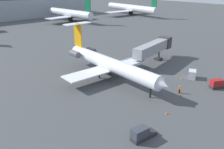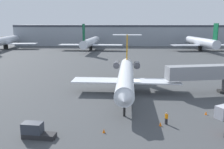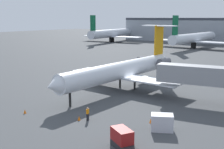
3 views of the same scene
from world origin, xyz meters
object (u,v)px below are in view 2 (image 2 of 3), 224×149
at_px(regional_jet, 126,75).
at_px(jet_bridge, 213,72).
at_px(ground_crew_marshaller, 166,118).
at_px(parked_airliner_centre, 201,42).
at_px(traffic_cone_mid, 206,113).
at_px(traffic_cone_far, 160,124).
at_px(cargo_container_uld, 224,112).
at_px(parked_airliner_west_mid, 91,42).
at_px(parked_airliner_west_end, 5,41).
at_px(baggage_tug_lead, 35,131).
at_px(traffic_cone_near, 104,131).

relative_size(regional_jet, jet_bridge, 1.89).
distance_m(ground_crew_marshaller, parked_airliner_centre, 95.81).
distance_m(traffic_cone_mid, traffic_cone_far, 8.74).
distance_m(jet_bridge, cargo_container_uld, 13.77).
bearing_deg(parked_airliner_west_mid, ground_crew_marshaller, -77.00).
bearing_deg(regional_jet, jet_bridge, 0.11).
relative_size(jet_bridge, parked_airliner_centre, 0.50).
xyz_separation_m(jet_bridge, parked_airliner_west_end, (-77.94, 79.61, 0.07)).
bearing_deg(parked_airliner_west_mid, cargo_container_uld, -71.30).
xyz_separation_m(jet_bridge, parked_airliner_centre, (21.56, 74.31, 0.06)).
distance_m(ground_crew_marshaller, baggage_tug_lead, 17.17).
bearing_deg(parked_airliner_west_end, traffic_cone_mid, -51.41).
relative_size(regional_jet, parked_airliner_west_end, 0.83).
height_order(baggage_tug_lead, traffic_cone_mid, baggage_tug_lead).
relative_size(parked_airliner_west_end, parked_airliner_west_mid, 1.02).
bearing_deg(traffic_cone_far, ground_crew_marshaller, 34.89).
height_order(traffic_cone_near, parked_airliner_west_end, parked_airliner_west_end).
height_order(ground_crew_marshaller, parked_airliner_west_end, parked_airliner_west_end).
relative_size(traffic_cone_near, parked_airliner_west_end, 0.01).
xyz_separation_m(ground_crew_marshaller, parked_airliner_centre, (33.31, 89.77, 3.44)).
bearing_deg(traffic_cone_mid, traffic_cone_near, -156.18).
bearing_deg(baggage_tug_lead, parked_airliner_west_mid, 92.53).
bearing_deg(traffic_cone_near, traffic_cone_mid, 23.82).
bearing_deg(traffic_cone_mid, ground_crew_marshaller, -150.77).
distance_m(ground_crew_marshaller, traffic_cone_far, 1.22).
bearing_deg(traffic_cone_far, traffic_cone_mid, 29.93).
bearing_deg(parked_airliner_west_mid, baggage_tug_lead, -87.47).
bearing_deg(regional_jet, traffic_cone_near, -99.99).
bearing_deg(parked_airliner_centre, parked_airliner_west_mid, -180.00).
bearing_deg(parked_airliner_centre, ground_crew_marshaller, -110.36).
bearing_deg(jet_bridge, regional_jet, -179.89).
bearing_deg(ground_crew_marshaller, cargo_container_uld, 15.30).
bearing_deg(regional_jet, baggage_tug_lead, -119.79).
relative_size(cargo_container_uld, traffic_cone_mid, 5.24).
relative_size(jet_bridge, traffic_cone_near, 30.72).
bearing_deg(traffic_cone_mid, parked_airliner_west_mid, 107.68).
distance_m(baggage_tug_lead, traffic_cone_far, 16.17).
xyz_separation_m(cargo_container_uld, parked_airliner_west_end, (-75.03, 92.66, 3.37)).
bearing_deg(traffic_cone_mid, cargo_container_uld, -31.94).
bearing_deg(traffic_cone_near, ground_crew_marshaller, 19.14).
distance_m(traffic_cone_far, parked_airliner_west_mid, 92.62).
distance_m(cargo_container_uld, traffic_cone_far, 10.19).
height_order(traffic_cone_mid, parked_airliner_centre, parked_airliner_centre).
distance_m(cargo_container_uld, traffic_cone_near, 18.03).
relative_size(jet_bridge, cargo_container_uld, 5.86).
bearing_deg(regional_jet, traffic_cone_mid, -44.61).
bearing_deg(traffic_cone_near, baggage_tug_lead, -169.00).
bearing_deg(cargo_container_uld, jet_bridge, 77.41).
height_order(traffic_cone_mid, parked_airliner_west_end, parked_airliner_west_end).
xyz_separation_m(regional_jet, cargo_container_uld, (13.98, -13.02, -2.66)).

